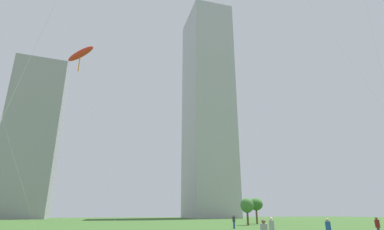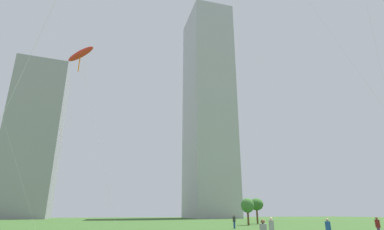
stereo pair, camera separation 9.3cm
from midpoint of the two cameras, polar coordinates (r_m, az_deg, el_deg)
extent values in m
cylinder|color=#1E478C|center=(44.24, 8.27, -20.50)|extent=(0.17, 0.17, 0.89)
cylinder|color=#1E478C|center=(44.08, 8.40, -20.50)|extent=(0.17, 0.17, 0.89)
cylinder|color=#2D2D33|center=(44.14, 8.29, -19.47)|extent=(0.41, 0.41, 0.71)
sphere|color=brown|center=(44.13, 8.26, -18.85)|extent=(0.24, 0.24, 0.24)
cylinder|color=gray|center=(24.56, 15.34, -20.01)|extent=(0.39, 0.39, 0.68)
sphere|color=beige|center=(24.55, 15.25, -18.96)|extent=(0.23, 0.23, 0.23)
cylinder|color=#1E478C|center=(25.27, 25.09, -19.03)|extent=(0.38, 0.38, 0.65)
sphere|color=tan|center=(25.26, 24.95, -18.04)|extent=(0.22, 0.22, 0.22)
cylinder|color=gray|center=(17.29, 13.91, -21.01)|extent=(0.39, 0.39, 0.67)
sphere|color=brown|center=(17.27, 13.79, -19.52)|extent=(0.23, 0.23, 0.23)
cylinder|color=maroon|center=(32.24, 32.52, -17.42)|extent=(0.39, 0.39, 0.67)
sphere|color=brown|center=(32.23, 32.38, -16.64)|extent=(0.23, 0.23, 0.23)
cylinder|color=silver|center=(33.50, 29.87, 7.13)|extent=(9.65, 6.78, 30.39)
cylinder|color=silver|center=(50.39, -32.09, -3.90)|extent=(11.36, 3.47, 24.78)
cylinder|color=silver|center=(29.85, -17.77, -4.38)|extent=(5.26, 0.54, 17.87)
ellipsoid|color=red|center=(33.34, -20.84, 11.05)|extent=(2.95, 3.20, 1.30)
cylinder|color=orange|center=(32.81, -21.07, 9.27)|extent=(0.10, 0.14, 1.73)
cylinder|color=brown|center=(56.52, 10.94, -19.06)|extent=(0.35, 0.35, 2.57)
ellipsoid|color=#3D7033|center=(56.53, 10.81, -16.91)|extent=(2.38, 2.38, 2.61)
cylinder|color=brown|center=(63.83, 12.65, -18.75)|extent=(0.36, 0.36, 2.81)
ellipsoid|color=#336628|center=(63.85, 12.50, -16.63)|extent=(2.75, 2.75, 2.41)
cube|color=#939399|center=(136.02, -28.36, -4.09)|extent=(19.21, 25.40, 61.81)
cube|color=#A8A8AD|center=(140.86, 3.19, 1.60)|extent=(20.68, 27.02, 101.13)
camera|label=1|loc=(0.05, -89.92, -0.03)|focal=27.35mm
camera|label=2|loc=(0.05, 90.08, 0.03)|focal=27.35mm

